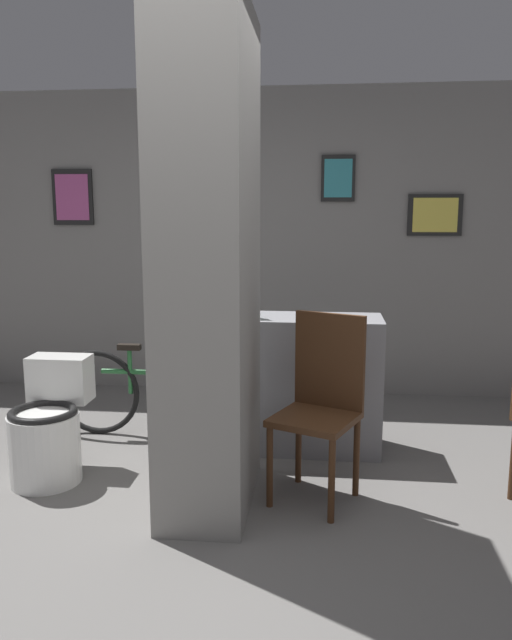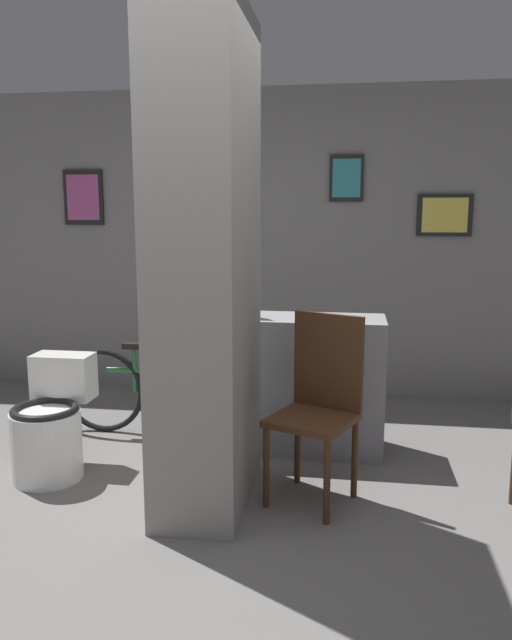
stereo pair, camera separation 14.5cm
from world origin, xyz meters
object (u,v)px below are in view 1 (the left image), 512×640
at_px(toilet, 48,430).
at_px(chair_near_pillar, 321,399).
at_px(bottle_tall, 252,303).
at_px(bicycle, 165,392).

bearing_deg(toilet, chair_near_pillar, -1.84).
xyz_separation_m(toilet, bottle_tall, (1.16, 0.57, 0.70)).
xyz_separation_m(toilet, bicycle, (0.52, 0.76, 0.02)).
bearing_deg(bottle_tall, bicycle, 163.55).
bearing_deg(bottle_tall, chair_near_pillar, -53.53).
xyz_separation_m(chair_near_pillar, bicycle, (-1.10, 0.81, -0.24)).
height_order(toilet, bicycle, toilet).
bearing_deg(bicycle, toilet, -124.32).
bearing_deg(bottle_tall, toilet, -153.80).
height_order(chair_near_pillar, bottle_tall, bottle_tall).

